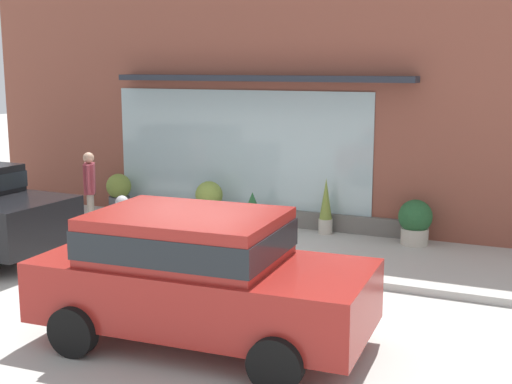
% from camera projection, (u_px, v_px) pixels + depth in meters
% --- Properties ---
extents(ground_plane, '(60.00, 60.00, 0.00)m').
position_uv_depth(ground_plane, '(192.00, 258.00, 12.01)').
color(ground_plane, '#B2AFA8').
extents(curb_strip, '(14.00, 0.24, 0.12)m').
position_uv_depth(curb_strip, '(186.00, 258.00, 11.82)').
color(curb_strip, '#B2B2AD').
rests_on(curb_strip, ground_plane).
extents(storefront, '(14.00, 0.81, 5.32)m').
position_uv_depth(storefront, '(265.00, 100.00, 14.39)').
color(storefront, brown).
rests_on(storefront, ground_plane).
extents(fire_hydrant, '(0.42, 0.39, 0.84)m').
position_uv_depth(fire_hydrant, '(122.00, 217.00, 13.39)').
color(fire_hydrant, '#B2B2B7').
rests_on(fire_hydrant, ground_plane).
extents(pedestrian_with_handbag, '(0.42, 0.63, 1.64)m').
position_uv_depth(pedestrian_with_handbag, '(90.00, 186.00, 13.71)').
color(pedestrian_with_handbag, '#9E9384').
rests_on(pedestrian_with_handbag, ground_plane).
extents(parked_car_red, '(4.11, 2.15, 1.61)m').
position_uv_depth(parked_car_red, '(197.00, 271.00, 8.23)').
color(parked_car_red, maroon).
rests_on(parked_car_red, ground_plane).
extents(potted_plant_by_entrance, '(0.64, 0.64, 0.86)m').
position_uv_depth(potted_plant_by_entrance, '(415.00, 221.00, 12.87)').
color(potted_plant_by_entrance, '#B7B2A3').
rests_on(potted_plant_by_entrance, ground_plane).
extents(potted_plant_window_left, '(0.58, 0.58, 0.93)m').
position_uv_depth(potted_plant_window_left, '(209.00, 199.00, 14.46)').
color(potted_plant_window_left, '#33473D').
rests_on(potted_plant_window_left, ground_plane).
extents(potted_plant_low_front, '(0.57, 0.57, 0.91)m').
position_uv_depth(potted_plant_low_front, '(119.00, 192.00, 15.63)').
color(potted_plant_low_front, '#4C4C51').
rests_on(potted_plant_low_front, ground_plane).
extents(potted_plant_window_center, '(0.28, 0.28, 1.13)m').
position_uv_depth(potted_plant_window_center, '(326.00, 207.00, 13.70)').
color(potted_plant_window_center, '#B7B2A3').
rests_on(potted_plant_window_center, ground_plane).
extents(potted_plant_near_hydrant, '(0.51, 0.51, 0.78)m').
position_uv_depth(potted_plant_near_hydrant, '(252.00, 211.00, 14.11)').
color(potted_plant_near_hydrant, '#B7B2A3').
rests_on(potted_plant_near_hydrant, ground_plane).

